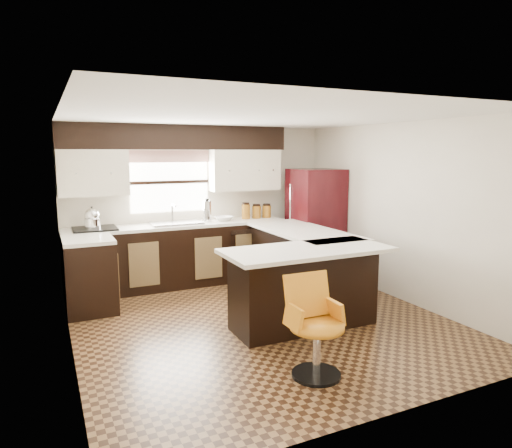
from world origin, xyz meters
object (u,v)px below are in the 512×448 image
peninsula_return (304,289)px  bar_chair (317,328)px  refrigerator (315,223)px  peninsula_long (300,265)px

peninsula_return → bar_chair: size_ratio=1.81×
peninsula_return → refrigerator: 2.33m
peninsula_long → bar_chair: 2.31m
peninsula_long → bar_chair: bar_chair is taller
peninsula_long → refrigerator: (0.81, 0.88, 0.42)m
refrigerator → bar_chair: size_ratio=1.90×
peninsula_long → bar_chair: bearing=-116.9°
peninsula_long → bar_chair: size_ratio=2.13×
peninsula_long → peninsula_return: 1.11m
peninsula_return → peninsula_long: bearing=61.7°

